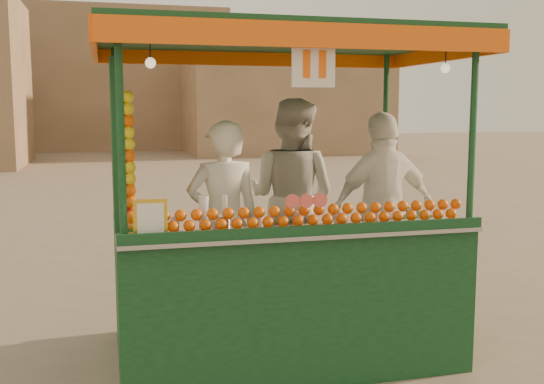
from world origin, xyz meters
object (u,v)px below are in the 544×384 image
object	(u,v)px
juice_cart	(275,256)
vendor_right	(383,209)
vendor_middle	(291,197)
vendor_left	(224,222)

from	to	relation	value
juice_cart	vendor_right	xyz separation A→B (m)	(1.05, 0.24, 0.31)
vendor_middle	vendor_right	xyz separation A→B (m)	(0.69, -0.51, -0.06)
juice_cart	vendor_middle	world-z (taller)	juice_cart
juice_cart	vendor_right	bearing A→B (deg)	12.69
juice_cart	vendor_left	world-z (taller)	juice_cart
juice_cart	vendor_right	size ratio (longest dim) A/B	1.70
vendor_middle	vendor_right	world-z (taller)	vendor_middle
juice_cart	vendor_left	size ratio (longest dim) A/B	1.77
vendor_left	vendor_middle	size ratio (longest dim) A/B	0.90
vendor_middle	juice_cart	bearing A→B (deg)	106.96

